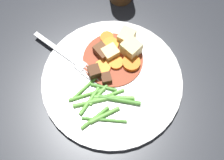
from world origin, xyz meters
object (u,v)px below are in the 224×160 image
(potato_chunk_1, at_px, (110,53))
(meat_chunk_1, at_px, (102,52))
(carrot_slice_2, at_px, (111,45))
(carrot_slice_4, at_px, (131,63))
(carrot_slice_1, at_px, (107,38))
(fork, at_px, (69,57))
(dinner_plate, at_px, (112,81))
(potato_chunk_0, at_px, (131,49))
(potato_chunk_2, at_px, (126,37))
(carrot_slice_0, at_px, (103,67))
(carrot_slice_3, at_px, (116,63))
(meat_chunk_0, at_px, (94,72))
(meat_chunk_2, at_px, (106,79))

(potato_chunk_1, distance_m, meat_chunk_1, 0.02)
(carrot_slice_2, height_order, carrot_slice_4, same)
(carrot_slice_1, distance_m, fork, 0.09)
(dinner_plate, bearing_deg, potato_chunk_0, -29.78)
(carrot_slice_1, xyz_separation_m, fork, (-0.05, 0.07, -0.00))
(potato_chunk_0, xyz_separation_m, potato_chunk_2, (0.03, 0.01, -0.00))
(carrot_slice_0, bearing_deg, potato_chunk_1, -25.58)
(potato_chunk_0, distance_m, potato_chunk_1, 0.04)
(potato_chunk_0, bearing_deg, carrot_slice_3, 132.26)
(dinner_plate, height_order, carrot_slice_0, carrot_slice_0)
(dinner_plate, height_order, potato_chunk_0, potato_chunk_0)
(carrot_slice_0, xyz_separation_m, carrot_slice_4, (0.01, -0.06, 0.00))
(potato_chunk_2, bearing_deg, meat_chunk_0, 143.17)
(carrot_slice_3, bearing_deg, potato_chunk_0, -47.74)
(carrot_slice_3, relative_size, fork, 0.19)
(carrot_slice_4, relative_size, fork, 0.24)
(carrot_slice_0, height_order, potato_chunk_2, potato_chunk_2)
(potato_chunk_2, bearing_deg, carrot_slice_4, -168.72)
(carrot_slice_4, distance_m, potato_chunk_2, 0.06)
(dinner_plate, height_order, carrot_slice_4, carrot_slice_4)
(carrot_slice_3, relative_size, meat_chunk_1, 0.88)
(meat_chunk_1, bearing_deg, potato_chunk_0, -84.09)
(carrot_slice_1, relative_size, potato_chunk_2, 0.85)
(carrot_slice_4, height_order, meat_chunk_2, meat_chunk_2)
(carrot_slice_2, distance_m, carrot_slice_4, 0.06)
(carrot_slice_3, distance_m, meat_chunk_1, 0.04)
(meat_chunk_1, distance_m, fork, 0.07)
(potato_chunk_1, bearing_deg, carrot_slice_1, 12.84)
(carrot_slice_0, distance_m, meat_chunk_1, 0.03)
(meat_chunk_2, bearing_deg, carrot_slice_0, 18.66)
(meat_chunk_2, bearing_deg, carrot_slice_3, -25.76)
(meat_chunk_0, bearing_deg, carrot_slice_1, -13.90)
(carrot_slice_2, bearing_deg, potato_chunk_0, -106.76)
(carrot_slice_4, bearing_deg, carrot_slice_2, 47.66)
(carrot_slice_3, xyz_separation_m, meat_chunk_1, (0.02, 0.03, 0.01))
(potato_chunk_2, xyz_separation_m, meat_chunk_1, (-0.04, 0.05, -0.00))
(carrot_slice_4, height_order, potato_chunk_1, potato_chunk_1)
(carrot_slice_1, bearing_deg, carrot_slice_2, -155.09)
(carrot_slice_4, distance_m, meat_chunk_1, 0.06)
(carrot_slice_4, bearing_deg, carrot_slice_3, 89.65)
(carrot_slice_0, xyz_separation_m, carrot_slice_2, (0.05, -0.01, 0.00))
(carrot_slice_4, height_order, fork, carrot_slice_4)
(potato_chunk_1, bearing_deg, carrot_slice_3, -147.06)
(carrot_slice_4, xyz_separation_m, meat_chunk_0, (-0.03, 0.07, 0.01))
(potato_chunk_0, xyz_separation_m, meat_chunk_0, (-0.05, 0.07, -0.01))
(potato_chunk_0, bearing_deg, carrot_slice_4, -176.73)
(carrot_slice_0, bearing_deg, meat_chunk_1, 3.86)
(potato_chunk_1, bearing_deg, meat_chunk_1, 83.34)
(carrot_slice_4, height_order, potato_chunk_0, potato_chunk_0)
(carrot_slice_1, distance_m, potato_chunk_1, 0.04)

